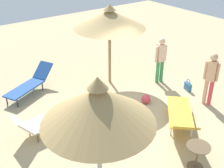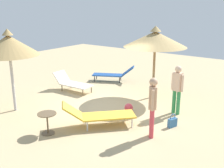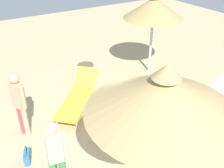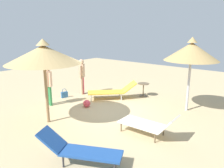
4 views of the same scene
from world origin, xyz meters
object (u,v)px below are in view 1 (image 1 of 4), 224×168
at_px(handbag, 188,86).
at_px(beach_ball, 146,99).
at_px(lounge_chair_back, 181,116).
at_px(lounge_chair_edge, 31,83).
at_px(parasol_umbrella_center, 98,106).
at_px(side_table_round, 198,153).
at_px(person_standing_near_right, 161,57).
at_px(person_standing_near_left, 211,76).
at_px(parasol_umbrella_front, 110,19).
at_px(lounge_chair_far_left, 44,121).

relative_size(handbag, beach_ball, 1.44).
relative_size(lounge_chair_back, lounge_chair_edge, 1.01).
relative_size(parasol_umbrella_center, side_table_round, 4.54).
height_order(parasol_umbrella_center, lounge_chair_back, parasol_umbrella_center).
height_order(person_standing_near_right, person_standing_near_left, person_standing_near_left).
relative_size(lounge_chair_edge, handbag, 4.67).
height_order(lounge_chair_back, beach_ball, lounge_chair_back).
xyz_separation_m(parasol_umbrella_center, handbag, (2.09, -5.21, -2.22)).
bearing_deg(side_table_round, beach_ball, -19.52).
relative_size(side_table_round, beach_ball, 2.10).
bearing_deg(person_standing_near_left, parasol_umbrella_front, 27.45).
bearing_deg(beach_ball, handbag, -97.54).
bearing_deg(lounge_chair_far_left, lounge_chair_back, -123.61).
distance_m(lounge_chair_edge, beach_ball, 4.03).
height_order(parasol_umbrella_front, person_standing_near_left, parasol_umbrella_front).
bearing_deg(lounge_chair_edge, side_table_round, -163.16).
xyz_separation_m(parasol_umbrella_front, lounge_chair_edge, (0.97, 2.70, -2.02)).
relative_size(lounge_chair_edge, person_standing_near_left, 1.17).
xyz_separation_m(lounge_chair_far_left, lounge_chair_edge, (2.36, -0.57, 0.01)).
relative_size(parasol_umbrella_center, lounge_chair_far_left, 1.61).
bearing_deg(person_standing_near_right, person_standing_near_left, -175.96).
xyz_separation_m(lounge_chair_back, person_standing_near_left, (0.37, -1.70, 0.63)).
distance_m(parasol_umbrella_front, lounge_chair_edge, 3.51).
relative_size(lounge_chair_edge, beach_ball, 6.75).
relative_size(parasol_umbrella_front, parasol_umbrella_center, 0.99).
bearing_deg(person_standing_near_right, lounge_chair_back, 147.33).
bearing_deg(beach_ball, parasol_umbrella_center, 124.32).
distance_m(lounge_chair_edge, side_table_round, 6.05).
relative_size(person_standing_near_left, handbag, 3.99).
height_order(lounge_chair_edge, beach_ball, lounge_chair_edge).
relative_size(lounge_chair_back, handbag, 4.72).
xyz_separation_m(lounge_chair_edge, beach_ball, (-2.92, -2.77, -0.23)).
distance_m(parasol_umbrella_center, person_standing_near_left, 5.29).
xyz_separation_m(lounge_chair_edge, handbag, (-3.16, -4.57, -0.23)).
distance_m(parasol_umbrella_front, lounge_chair_far_left, 4.10).
relative_size(lounge_chair_back, person_standing_near_right, 1.22).
xyz_separation_m(lounge_chair_far_left, beach_ball, (-0.56, -3.34, -0.23)).
height_order(parasol_umbrella_front, parasol_umbrella_center, parasol_umbrella_center).
bearing_deg(lounge_chair_edge, parasol_umbrella_center, 173.01).
bearing_deg(lounge_chair_far_left, parasol_umbrella_front, -67.02).
distance_m(parasol_umbrella_front, handbag, 3.64).
bearing_deg(side_table_round, person_standing_near_left, -57.33).
xyz_separation_m(side_table_round, beach_ball, (2.87, -1.02, -0.29)).
bearing_deg(lounge_chair_edge, beach_ball, -136.51).
distance_m(lounge_chair_back, lounge_chair_edge, 5.22).
distance_m(person_standing_near_left, handbag, 1.32).
bearing_deg(side_table_round, parasol_umbrella_front, -11.19).
height_order(parasol_umbrella_front, beach_ball, parasol_umbrella_front).
bearing_deg(person_standing_near_right, lounge_chair_far_left, 93.45).
xyz_separation_m(parasol_umbrella_front, beach_ball, (-1.95, -0.06, -2.25)).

